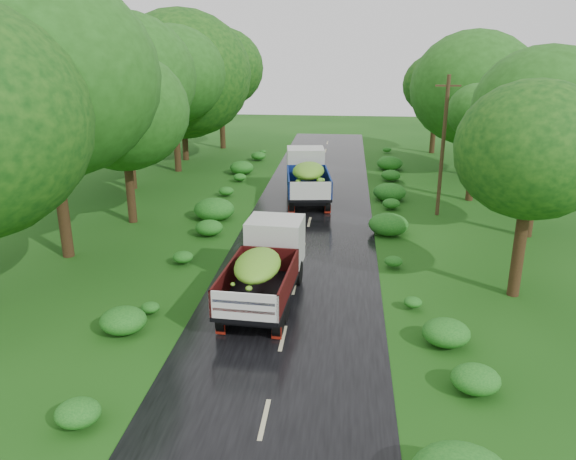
# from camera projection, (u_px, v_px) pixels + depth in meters

# --- Properties ---
(ground) EXTENTS (120.00, 120.00, 0.00)m
(ground) POSITION_uv_depth(u_px,v_px,m) (264.00, 420.00, 13.83)
(ground) COLOR #133E0D
(ground) RESTS_ON ground
(road) EXTENTS (6.50, 80.00, 0.02)m
(road) POSITION_uv_depth(u_px,v_px,m) (286.00, 323.00, 18.54)
(road) COLOR black
(road) RESTS_ON ground
(road_lines) EXTENTS (0.12, 69.60, 0.00)m
(road_lines) POSITION_uv_depth(u_px,v_px,m) (289.00, 309.00, 19.48)
(road_lines) COLOR #BFB78C
(road_lines) RESTS_ON road
(truck_near) EXTENTS (2.47, 6.09, 2.51)m
(truck_near) POSITION_uv_depth(u_px,v_px,m) (266.00, 264.00, 19.77)
(truck_near) COLOR black
(truck_near) RESTS_ON ground
(truck_far) EXTENTS (3.05, 6.67, 2.70)m
(truck_far) POSITION_uv_depth(u_px,v_px,m) (307.00, 174.00, 32.59)
(truck_far) COLOR black
(truck_far) RESTS_ON ground
(utility_pole) EXTENTS (1.28, 0.20, 7.30)m
(utility_pole) POSITION_uv_depth(u_px,v_px,m) (443.00, 145.00, 28.97)
(utility_pole) COLOR #382616
(utility_pole) RESTS_ON ground
(trees_left) EXTENTS (6.60, 35.18, 9.43)m
(trees_left) POSITION_uv_depth(u_px,v_px,m) (139.00, 82.00, 32.49)
(trees_left) COLOR black
(trees_left) RESTS_ON ground
(trees_right) EXTENTS (5.87, 31.19, 7.73)m
(trees_right) POSITION_uv_depth(u_px,v_px,m) (483.00, 101.00, 32.36)
(trees_right) COLOR black
(trees_right) RESTS_ON ground
(shrubs) EXTENTS (11.90, 44.00, 0.70)m
(shrubs) POSITION_uv_depth(u_px,v_px,m) (307.00, 228.00, 26.91)
(shrubs) COLOR #145717
(shrubs) RESTS_ON ground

